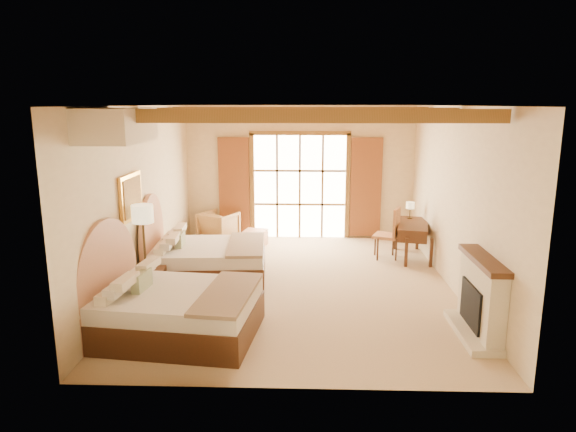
{
  "coord_description": "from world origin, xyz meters",
  "views": [
    {
      "loc": [
        0.12,
        -8.88,
        3.23
      ],
      "look_at": [
        -0.18,
        0.2,
        1.24
      ],
      "focal_mm": 32.0,
      "sensor_mm": 36.0,
      "label": 1
    }
  ],
  "objects_px": {
    "armchair": "(219,227)",
    "desk": "(412,239)",
    "nightstand": "(152,285)",
    "bed_far": "(199,257)",
    "bed_near": "(166,306)"
  },
  "relations": [
    {
      "from": "bed_far",
      "to": "armchair",
      "type": "distance_m",
      "value": 2.69
    },
    {
      "from": "bed_near",
      "to": "bed_far",
      "type": "xyz_separation_m",
      "value": [
        -0.02,
        2.42,
        -0.01
      ]
    },
    {
      "from": "bed_far",
      "to": "nightstand",
      "type": "relative_size",
      "value": 4.15
    },
    {
      "from": "armchair",
      "to": "desk",
      "type": "xyz_separation_m",
      "value": [
        4.36,
        -1.19,
        0.05
      ]
    },
    {
      "from": "nightstand",
      "to": "desk",
      "type": "relative_size",
      "value": 0.36
    },
    {
      "from": "nightstand",
      "to": "armchair",
      "type": "bearing_deg",
      "value": 76.2
    },
    {
      "from": "nightstand",
      "to": "bed_near",
      "type": "bearing_deg",
      "value": -71.57
    },
    {
      "from": "armchair",
      "to": "bed_near",
      "type": "bearing_deg",
      "value": 118.35
    },
    {
      "from": "bed_far",
      "to": "nightstand",
      "type": "bearing_deg",
      "value": -120.9
    },
    {
      "from": "bed_far",
      "to": "desk",
      "type": "bearing_deg",
      "value": 15.38
    },
    {
      "from": "desk",
      "to": "bed_far",
      "type": "bearing_deg",
      "value": -148.39
    },
    {
      "from": "bed_near",
      "to": "desk",
      "type": "distance_m",
      "value": 5.79
    },
    {
      "from": "bed_near",
      "to": "bed_far",
      "type": "distance_m",
      "value": 2.42
    },
    {
      "from": "bed_far",
      "to": "desk",
      "type": "xyz_separation_m",
      "value": [
        4.28,
        1.5,
        -0.02
      ]
    },
    {
      "from": "bed_far",
      "to": "desk",
      "type": "distance_m",
      "value": 4.54
    }
  ]
}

